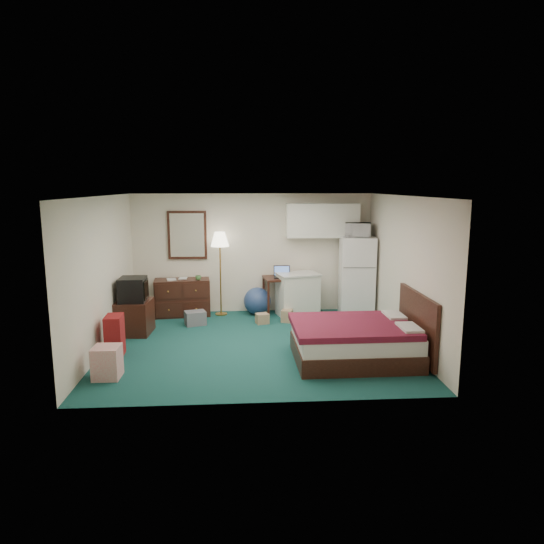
{
  "coord_description": "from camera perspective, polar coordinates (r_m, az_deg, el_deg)",
  "views": [
    {
      "loc": [
        -0.26,
        -7.89,
        2.68
      ],
      "look_at": [
        0.28,
        0.3,
        1.2
      ],
      "focal_mm": 32.0,
      "sensor_mm": 36.0,
      "label": 1
    }
  ],
  "objects": [
    {
      "name": "book_a",
      "position": [
        10.07,
        -12.28,
        -0.26
      ],
      "size": [
        0.18,
        0.06,
        0.25
      ],
      "primitive_type": "imported",
      "rotation": [
        0.0,
        0.0,
        0.23
      ],
      "color": "#9D7C5D",
      "rests_on": "dresser"
    },
    {
      "name": "fridge",
      "position": [
        10.12,
        9.92,
        -0.51
      ],
      "size": [
        0.73,
        0.73,
        1.64
      ],
      "primitive_type": null,
      "rotation": [
        0.0,
        0.0,
        -0.09
      ],
      "color": "white",
      "rests_on": "floor"
    },
    {
      "name": "book_b",
      "position": [
        10.14,
        -10.94,
        -0.19
      ],
      "size": [
        0.17,
        0.03,
        0.23
      ],
      "primitive_type": "imported",
      "rotation": [
        0.0,
        0.0,
        -0.02
      ],
      "color": "#9D7C5D",
      "rests_on": "dresser"
    },
    {
      "name": "ceiling",
      "position": [
        7.9,
        -1.94,
        8.94
      ],
      "size": [
        5.0,
        4.5,
        0.01
      ],
      "primitive_type": "cube",
      "color": "#EEE3C6",
      "rests_on": "walls"
    },
    {
      "name": "floor_lamp",
      "position": [
        10.05,
        -6.09,
        -0.22
      ],
      "size": [
        0.48,
        0.48,
        1.73
      ],
      "primitive_type": null,
      "rotation": [
        0.0,
        0.0,
        0.34
      ],
      "color": "#BD8536",
      "rests_on": "floor"
    },
    {
      "name": "tv_stand",
      "position": [
        9.2,
        -15.94,
        -5.12
      ],
      "size": [
        0.65,
        0.7,
        0.61
      ],
      "primitive_type": null,
      "rotation": [
        0.0,
        0.0,
        -0.06
      ],
      "color": "black",
      "rests_on": "floor"
    },
    {
      "name": "walls",
      "position": [
        8.03,
        -1.89,
        -0.02
      ],
      "size": [
        5.01,
        4.51,
        2.5
      ],
      "color": "#EEE3C6",
      "rests_on": "floor"
    },
    {
      "name": "mug",
      "position": [
        9.97,
        -8.68,
        -0.61
      ],
      "size": [
        0.12,
        0.1,
        0.12
      ],
      "primitive_type": "imported",
      "rotation": [
        0.0,
        0.0,
        -0.05
      ],
      "color": "#457A3D",
      "rests_on": "dresser"
    },
    {
      "name": "crt_tv",
      "position": [
        9.04,
        -16.06,
        -1.98
      ],
      "size": [
        0.48,
        0.51,
        0.43
      ],
      "primitive_type": null,
      "rotation": [
        0.0,
        0.0,
        0.01
      ],
      "color": "black",
      "rests_on": "tv_stand"
    },
    {
      "name": "desk",
      "position": [
        10.12,
        0.85,
        -2.81
      ],
      "size": [
        0.7,
        0.7,
        0.79
      ],
      "primitive_type": null,
      "rotation": [
        0.0,
        0.0,
        0.13
      ],
      "color": "black",
      "rests_on": "floor"
    },
    {
      "name": "exercise_ball",
      "position": [
        10.14,
        -1.75,
        -3.43
      ],
      "size": [
        0.64,
        0.64,
        0.57
      ],
      "primitive_type": "sphere",
      "rotation": [
        0.0,
        0.0,
        0.13
      ],
      "color": "navy",
      "rests_on": "floor"
    },
    {
      "name": "cardboard_box_b",
      "position": [
        9.64,
        1.78,
        -5.17
      ],
      "size": [
        0.26,
        0.29,
        0.24
      ],
      "primitive_type": null,
      "rotation": [
        0.0,
        0.0,
        -0.29
      ],
      "color": "#9D7C5D",
      "rests_on": "floor"
    },
    {
      "name": "kitchen_counter",
      "position": [
        10.04,
        3.02,
        -2.73
      ],
      "size": [
        0.9,
        0.77,
        0.86
      ],
      "primitive_type": null,
      "rotation": [
        0.0,
        0.0,
        0.24
      ],
      "color": "white",
      "rests_on": "floor"
    },
    {
      "name": "bed",
      "position": [
        7.64,
        9.65,
        -8.1
      ],
      "size": [
        1.84,
        1.44,
        0.58
      ],
      "primitive_type": null,
      "rotation": [
        0.0,
        0.0,
        0.01
      ],
      "color": "#470B10",
      "rests_on": "floor"
    },
    {
      "name": "laptop",
      "position": [
        9.96,
        1.19,
        -0.03
      ],
      "size": [
        0.35,
        0.29,
        0.23
      ],
      "primitive_type": null,
      "rotation": [
        0.0,
        0.0,
        -0.05
      ],
      "color": "black",
      "rests_on": "desk"
    },
    {
      "name": "dresser",
      "position": [
        10.21,
        -10.49,
        -2.95
      ],
      "size": [
        1.16,
        0.62,
        0.76
      ],
      "primitive_type": null,
      "rotation": [
        0.0,
        0.0,
        0.11
      ],
      "color": "black",
      "rests_on": "floor"
    },
    {
      "name": "mirror",
      "position": [
        10.22,
        -9.93,
        4.31
      ],
      "size": [
        0.8,
        0.06,
        1.0
      ],
      "primitive_type": null,
      "color": "white",
      "rests_on": "walls"
    },
    {
      "name": "microwave",
      "position": [
        10.0,
        10.05,
        5.11
      ],
      "size": [
        0.56,
        0.39,
        0.35
      ],
      "primitive_type": "imported",
      "rotation": [
        0.0,
        0.0,
        -0.23
      ],
      "color": "white",
      "rests_on": "fridge"
    },
    {
      "name": "cardboard_box_a",
      "position": [
        9.51,
        -1.16,
        -5.49
      ],
      "size": [
        0.28,
        0.26,
        0.2
      ],
      "primitive_type": null,
      "rotation": [
        0.0,
        0.0,
        0.29
      ],
      "color": "#9D7C5D",
      "rests_on": "floor"
    },
    {
      "name": "upper_cabinets",
      "position": [
        10.14,
        5.95,
        6.06
      ],
      "size": [
        1.5,
        0.35,
        0.7
      ],
      "primitive_type": null,
      "color": "white",
      "rests_on": "walls"
    },
    {
      "name": "retail_box",
      "position": [
        7.28,
        -18.83,
        -10.02
      ],
      "size": [
        0.37,
        0.37,
        0.46
      ],
      "primitive_type": null,
      "rotation": [
        0.0,
        0.0,
        -0.02
      ],
      "color": "beige",
      "rests_on": "floor"
    },
    {
      "name": "suitcase",
      "position": [
        8.09,
        -18.03,
        -7.17
      ],
      "size": [
        0.28,
        0.42,
        0.66
      ],
      "primitive_type": null,
      "rotation": [
        0.0,
        0.0,
        0.06
      ],
      "color": "maroon",
      "rests_on": "floor"
    },
    {
      "name": "headboard",
      "position": [
        7.85,
        16.72,
        -5.94
      ],
      "size": [
        0.06,
        1.56,
        1.0
      ],
      "primitive_type": null,
      "color": "black",
      "rests_on": "walls"
    },
    {
      "name": "floor",
      "position": [
        8.34,
        -1.84,
        -8.5
      ],
      "size": [
        5.0,
        4.5,
        0.01
      ],
      "primitive_type": "cube",
      "color": "#134540",
      "rests_on": "ground"
    },
    {
      "name": "file_bin",
      "position": [
        9.54,
        -9.01,
        -5.37
      ],
      "size": [
        0.45,
        0.39,
        0.27
      ],
      "primitive_type": null,
      "rotation": [
        0.0,
        0.0,
        0.31
      ],
      "color": "slate",
      "rests_on": "floor"
    }
  ]
}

